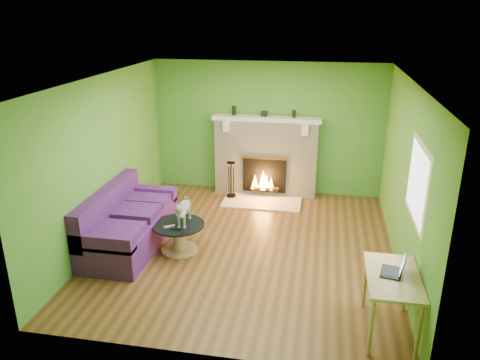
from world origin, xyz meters
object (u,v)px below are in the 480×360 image
object	(u,v)px
coffee_table	(179,235)
desk	(393,282)
cat	(184,211)
sofa	(126,224)

from	to	relation	value
coffee_table	desk	world-z (taller)	desk
cat	desk	bearing A→B (deg)	-30.29
desk	cat	bearing A→B (deg)	152.75
coffee_table	desk	distance (m)	3.29
sofa	coffee_table	distance (m)	0.87
sofa	coffee_table	size ratio (longest dim) A/B	2.57
sofa	desk	bearing A→B (deg)	-21.06
coffee_table	cat	world-z (taller)	cat
sofa	desk	distance (m)	4.09
desk	cat	world-z (taller)	cat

